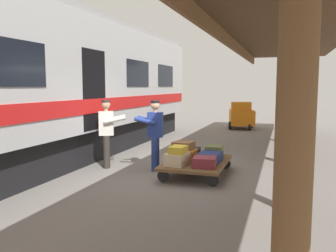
{
  "coord_description": "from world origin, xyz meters",
  "views": [
    {
      "loc": [
        -2.27,
        7.91,
        2.04
      ],
      "look_at": [
        0.2,
        0.37,
        1.15
      ],
      "focal_mm": 37.89,
      "sensor_mm": 36.0,
      "label": 1
    }
  ],
  "objects_px": {
    "suitcase_cream_canvas": "(177,159)",
    "porter_by_door": "(107,131)",
    "suitcase_black_hardshell": "(190,152)",
    "suitcase_yellow_case": "(178,150)",
    "suitcase_olive_duffel": "(214,151)",
    "suitcase_brown_leather": "(183,146)",
    "luggage_cart": "(197,163)",
    "suitcase_navy_fabric": "(210,157)",
    "porter_in_overalls": "(155,133)",
    "suitcase_orange_carryall": "(184,155)",
    "train_car": "(44,86)",
    "baggage_tug": "(241,116)",
    "suitcase_burgundy_valise": "(204,162)"
  },
  "relations": [
    {
      "from": "train_car",
      "to": "porter_in_overalls",
      "type": "height_order",
      "value": "train_car"
    },
    {
      "from": "porter_in_overalls",
      "to": "suitcase_cream_canvas",
      "type": "bearing_deg",
      "value": 138.27
    },
    {
      "from": "suitcase_olive_duffel",
      "to": "suitcase_yellow_case",
      "type": "bearing_deg",
      "value": 63.23
    },
    {
      "from": "train_car",
      "to": "baggage_tug",
      "type": "relative_size",
      "value": 8.49
    },
    {
      "from": "suitcase_burgundy_valise",
      "to": "suitcase_brown_leather",
      "type": "distance_m",
      "value": 0.88
    },
    {
      "from": "suitcase_olive_duffel",
      "to": "porter_by_door",
      "type": "xyz_separation_m",
      "value": [
        2.62,
        0.51,
        0.46
      ]
    },
    {
      "from": "suitcase_brown_leather",
      "to": "suitcase_yellow_case",
      "type": "bearing_deg",
      "value": 94.27
    },
    {
      "from": "porter_in_overalls",
      "to": "suitcase_brown_leather",
      "type": "bearing_deg",
      "value": 170.24
    },
    {
      "from": "train_car",
      "to": "suitcase_cream_canvas",
      "type": "distance_m",
      "value": 4.23
    },
    {
      "from": "suitcase_olive_duffel",
      "to": "porter_in_overalls",
      "type": "height_order",
      "value": "porter_in_overalls"
    },
    {
      "from": "suitcase_navy_fabric",
      "to": "suitcase_brown_leather",
      "type": "height_order",
      "value": "suitcase_brown_leather"
    },
    {
      "from": "train_car",
      "to": "suitcase_brown_leather",
      "type": "bearing_deg",
      "value": 179.01
    },
    {
      "from": "suitcase_cream_canvas",
      "to": "suitcase_black_hardshell",
      "type": "xyz_separation_m",
      "value": [
        0.0,
        -1.13,
        -0.04
      ]
    },
    {
      "from": "train_car",
      "to": "suitcase_orange_carryall",
      "type": "height_order",
      "value": "train_car"
    },
    {
      "from": "suitcase_yellow_case",
      "to": "baggage_tug",
      "type": "relative_size",
      "value": 0.24
    },
    {
      "from": "suitcase_orange_carryall",
      "to": "suitcase_navy_fabric",
      "type": "distance_m",
      "value": 0.6
    },
    {
      "from": "train_car",
      "to": "suitcase_burgundy_valise",
      "type": "relative_size",
      "value": 33.19
    },
    {
      "from": "suitcase_black_hardshell",
      "to": "suitcase_yellow_case",
      "type": "distance_m",
      "value": 1.18
    },
    {
      "from": "suitcase_olive_duffel",
      "to": "suitcase_brown_leather",
      "type": "bearing_deg",
      "value": 41.69
    },
    {
      "from": "train_car",
      "to": "baggage_tug",
      "type": "xyz_separation_m",
      "value": [
        -4.09,
        -9.37,
        -1.43
      ]
    },
    {
      "from": "suitcase_olive_duffel",
      "to": "suitcase_black_hardshell",
      "type": "relative_size",
      "value": 0.86
    },
    {
      "from": "suitcase_orange_carryall",
      "to": "suitcase_olive_duffel",
      "type": "bearing_deg",
      "value": -136.9
    },
    {
      "from": "train_car",
      "to": "suitcase_brown_leather",
      "type": "xyz_separation_m",
      "value": [
        -3.84,
        0.07,
        -1.39
      ]
    },
    {
      "from": "porter_in_overalls",
      "to": "porter_by_door",
      "type": "distance_m",
      "value": 1.24
    },
    {
      "from": "luggage_cart",
      "to": "suitcase_navy_fabric",
      "type": "bearing_deg",
      "value": 180.0
    },
    {
      "from": "suitcase_navy_fabric",
      "to": "suitcase_black_hardshell",
      "type": "height_order",
      "value": "suitcase_navy_fabric"
    },
    {
      "from": "suitcase_burgundy_valise",
      "to": "baggage_tug",
      "type": "bearing_deg",
      "value": -87.88
    },
    {
      "from": "suitcase_navy_fabric",
      "to": "suitcase_cream_canvas",
      "type": "distance_m",
      "value": 0.82
    },
    {
      "from": "suitcase_cream_canvas",
      "to": "porter_in_overalls",
      "type": "height_order",
      "value": "porter_in_overalls"
    },
    {
      "from": "suitcase_cream_canvas",
      "to": "porter_by_door",
      "type": "xyz_separation_m",
      "value": [
        2.02,
        -0.62,
        0.46
      ]
    },
    {
      "from": "suitcase_navy_fabric",
      "to": "train_car",
      "type": "bearing_deg",
      "value": -0.95
    },
    {
      "from": "suitcase_orange_carryall",
      "to": "porter_in_overalls",
      "type": "height_order",
      "value": "porter_in_overalls"
    },
    {
      "from": "porter_in_overalls",
      "to": "baggage_tug",
      "type": "relative_size",
      "value": 0.9
    },
    {
      "from": "luggage_cart",
      "to": "suitcase_yellow_case",
      "type": "xyz_separation_m",
      "value": [
        0.28,
        0.59,
        0.39
      ]
    },
    {
      "from": "train_car",
      "to": "luggage_cart",
      "type": "xyz_separation_m",
      "value": [
        -4.16,
        0.07,
        -1.78
      ]
    },
    {
      "from": "suitcase_black_hardshell",
      "to": "porter_by_door",
      "type": "distance_m",
      "value": 2.15
    },
    {
      "from": "suitcase_cream_canvas",
      "to": "suitcase_burgundy_valise",
      "type": "height_order",
      "value": "suitcase_cream_canvas"
    },
    {
      "from": "train_car",
      "to": "suitcase_olive_duffel",
      "type": "relative_size",
      "value": 33.63
    },
    {
      "from": "suitcase_black_hardshell",
      "to": "porter_in_overalls",
      "type": "height_order",
      "value": "porter_in_overalls"
    },
    {
      "from": "suitcase_olive_duffel",
      "to": "suitcase_brown_leather",
      "type": "height_order",
      "value": "suitcase_brown_leather"
    },
    {
      "from": "suitcase_yellow_case",
      "to": "suitcase_orange_carryall",
      "type": "bearing_deg",
      "value": -87.8
    },
    {
      "from": "suitcase_olive_duffel",
      "to": "suitcase_navy_fabric",
      "type": "relative_size",
      "value": 0.79
    },
    {
      "from": "suitcase_burgundy_valise",
      "to": "suitcase_black_hardshell",
      "type": "relative_size",
      "value": 0.87
    },
    {
      "from": "suitcase_black_hardshell",
      "to": "suitcase_brown_leather",
      "type": "relative_size",
      "value": 1.27
    },
    {
      "from": "suitcase_orange_carryall",
      "to": "porter_by_door",
      "type": "height_order",
      "value": "porter_by_door"
    },
    {
      "from": "suitcase_navy_fabric",
      "to": "suitcase_burgundy_valise",
      "type": "distance_m",
      "value": 0.56
    },
    {
      "from": "suitcase_yellow_case",
      "to": "suitcase_brown_leather",
      "type": "relative_size",
      "value": 1.02
    },
    {
      "from": "luggage_cart",
      "to": "porter_by_door",
      "type": "relative_size",
      "value": 1.2
    },
    {
      "from": "baggage_tug",
      "to": "porter_by_door",
      "type": "bearing_deg",
      "value": 76.5
    },
    {
      "from": "suitcase_black_hardshell",
      "to": "porter_in_overalls",
      "type": "distance_m",
      "value": 1.03
    }
  ]
}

